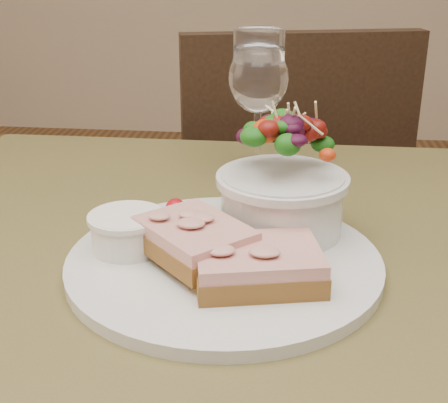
# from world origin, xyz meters

# --- Properties ---
(cafe_table) EXTENTS (0.80, 0.80, 0.75)m
(cafe_table) POSITION_xyz_m (0.00, 0.00, 0.65)
(cafe_table) COLOR #4B4720
(cafe_table) RESTS_ON ground
(chair_far) EXTENTS (0.51, 0.51, 0.90)m
(chair_far) POSITION_xyz_m (0.03, 0.71, 0.29)
(chair_far) COLOR black
(chair_far) RESTS_ON ground
(dinner_plate) EXTENTS (0.30, 0.30, 0.01)m
(dinner_plate) POSITION_xyz_m (0.00, -0.01, 0.76)
(dinner_plate) COLOR silver
(dinner_plate) RESTS_ON cafe_table
(sandwich_front) EXTENTS (0.12, 0.10, 0.03)m
(sandwich_front) POSITION_xyz_m (0.04, -0.05, 0.78)
(sandwich_front) COLOR #553916
(sandwich_front) RESTS_ON dinner_plate
(sandwich_back) EXTENTS (0.13, 0.13, 0.03)m
(sandwich_back) POSITION_xyz_m (-0.02, -0.02, 0.78)
(sandwich_back) COLOR #553916
(sandwich_back) RESTS_ON dinner_plate
(ramekin) EXTENTS (0.07, 0.07, 0.04)m
(ramekin) POSITION_xyz_m (-0.09, -0.00, 0.78)
(ramekin) COLOR white
(ramekin) RESTS_ON dinner_plate
(salad_bowl) EXTENTS (0.12, 0.12, 0.13)m
(salad_bowl) POSITION_xyz_m (0.06, 0.06, 0.82)
(salad_bowl) COLOR silver
(salad_bowl) RESTS_ON dinner_plate
(garnish) EXTENTS (0.05, 0.04, 0.02)m
(garnish) POSITION_xyz_m (-0.05, 0.08, 0.77)
(garnish) COLOR #0F3B0A
(garnish) RESTS_ON dinner_plate
(wine_glass) EXTENTS (0.08, 0.08, 0.18)m
(wine_glass) POSITION_xyz_m (0.02, 0.26, 0.87)
(wine_glass) COLOR white
(wine_glass) RESTS_ON cafe_table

